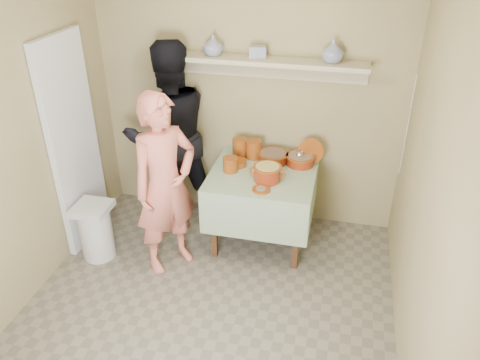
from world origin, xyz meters
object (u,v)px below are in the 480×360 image
(person_helper, at_px, (170,135))
(cazuela_rice, at_px, (267,172))
(trash_bin, at_px, (96,231))
(serving_table, at_px, (263,183))
(person_cook, at_px, (166,185))

(person_helper, xyz_separation_m, cazuela_rice, (1.06, -0.38, -0.09))
(cazuela_rice, height_order, trash_bin, cazuela_rice)
(cazuela_rice, bearing_deg, serving_table, 112.30)
(trash_bin, bearing_deg, serving_table, 23.12)
(person_cook, height_order, trash_bin, person_cook)
(person_cook, bearing_deg, cazuela_rice, -25.77)
(person_helper, bearing_deg, serving_table, 129.84)
(cazuela_rice, distance_m, trash_bin, 1.69)
(person_cook, height_order, serving_table, person_cook)
(person_cook, distance_m, trash_bin, 0.90)
(person_helper, bearing_deg, person_cook, 69.98)
(person_cook, xyz_separation_m, trash_bin, (-0.71, -0.07, -0.54))
(cazuela_rice, xyz_separation_m, trash_bin, (-1.52, -0.47, -0.56))
(trash_bin, bearing_deg, person_helper, 61.27)
(person_helper, height_order, serving_table, person_helper)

